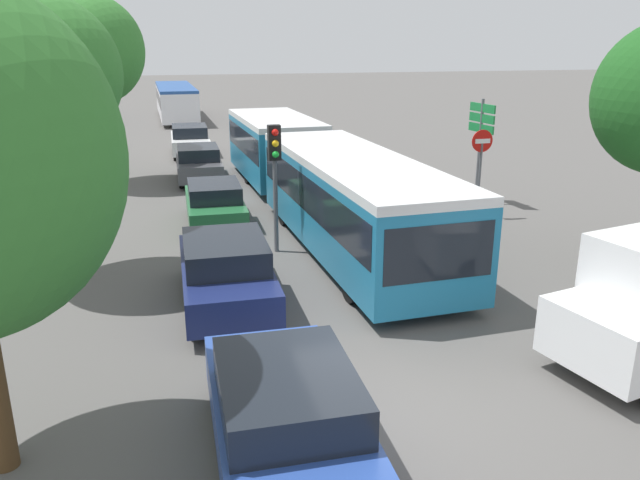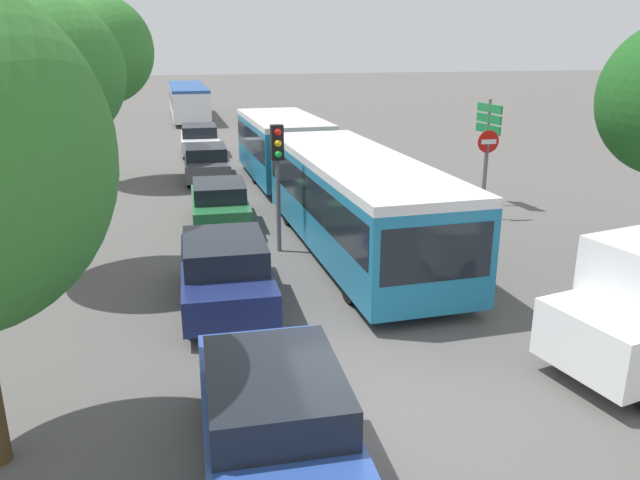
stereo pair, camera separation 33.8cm
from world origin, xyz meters
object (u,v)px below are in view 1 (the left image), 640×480
at_px(articulated_bus, 314,171).
at_px(traffic_light, 275,160).
at_px(queued_car_graphite, 199,163).
at_px(queued_car_white, 190,140).
at_px(city_bus_rear, 176,100).
at_px(queued_car_navy, 226,271).
at_px(tree_left_far, 90,51).
at_px(queued_car_green, 215,204).
at_px(direction_sign_post, 481,130).
at_px(queued_car_blue, 287,418).
at_px(tree_left_mid, 35,74).
at_px(no_entry_sign, 481,160).

xyz_separation_m(articulated_bus, traffic_light, (-1.82, -3.20, 1.00)).
height_order(queued_car_graphite, queued_car_white, queued_car_white).
height_order(city_bus_rear, traffic_light, traffic_light).
bearing_deg(queued_car_navy, tree_left_far, 15.56).
distance_m(queued_car_green, traffic_light, 3.70).
bearing_deg(queued_car_green, direction_sign_post, -85.87).
height_order(queued_car_blue, direction_sign_post, direction_sign_post).
relative_size(queued_car_graphite, tree_left_mid, 0.63).
height_order(queued_car_green, tree_left_mid, tree_left_mid).
bearing_deg(no_entry_sign, queued_car_navy, -59.95).
relative_size(direction_sign_post, tree_left_far, 0.50).
distance_m(traffic_light, direction_sign_post, 8.43).
relative_size(queued_car_green, tree_left_mid, 0.60).
xyz_separation_m(queued_car_white, tree_left_mid, (-3.99, -16.36, 4.00)).
distance_m(city_bus_rear, tree_left_mid, 32.10).
bearing_deg(tree_left_mid, queued_car_white, 76.30).
distance_m(queued_car_white, traffic_light, 15.91).
bearing_deg(queued_car_white, tree_left_far, 147.68).
bearing_deg(city_bus_rear, queued_car_blue, 178.84).
relative_size(queued_car_green, direction_sign_post, 1.09).
xyz_separation_m(tree_left_mid, tree_left_far, (0.26, 10.70, 0.34)).
bearing_deg(traffic_light, articulated_bus, 149.47).
relative_size(queued_car_blue, tree_left_mid, 0.67).
distance_m(queued_car_blue, direction_sign_post, 15.46).
bearing_deg(city_bus_rear, articulated_bus, -174.33).
bearing_deg(traffic_light, tree_left_far, -153.94).
xyz_separation_m(queued_car_blue, traffic_light, (1.52, 8.87, 1.73)).
relative_size(queued_car_green, no_entry_sign, 1.39).
height_order(queued_car_green, queued_car_graphite, queued_car_graphite).
bearing_deg(articulated_bus, queued_car_graphite, -155.68).
height_order(queued_car_navy, no_entry_sign, no_entry_sign).
bearing_deg(tree_left_mid, no_entry_sign, 10.85).
xyz_separation_m(queued_car_white, tree_left_far, (-3.73, -5.66, 4.34)).
distance_m(queued_car_navy, tree_left_far, 14.41).
relative_size(articulated_bus, queued_car_white, 4.14).
relative_size(queued_car_blue, direction_sign_post, 1.22).
bearing_deg(traffic_light, queued_car_green, -155.76).
bearing_deg(queued_car_green, city_bus_rear, 1.37).
relative_size(city_bus_rear, queued_car_green, 2.81).
xyz_separation_m(queued_car_green, direction_sign_post, (9.08, 0.49, 1.88)).
relative_size(queued_car_navy, tree_left_mid, 0.67).
bearing_deg(queued_car_white, articulated_bus, -164.54).
bearing_deg(no_entry_sign, direction_sign_post, 153.35).
distance_m(articulated_bus, queued_car_green, 3.30).
distance_m(queued_car_navy, no_entry_sign, 9.96).
bearing_deg(queued_car_navy, city_bus_rear, 0.77).
bearing_deg(traffic_light, queued_car_blue, -10.60).
height_order(queued_car_navy, queued_car_graphite, queued_car_navy).
height_order(articulated_bus, queued_car_navy, articulated_bus).
distance_m(queued_car_blue, tree_left_far, 19.78).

